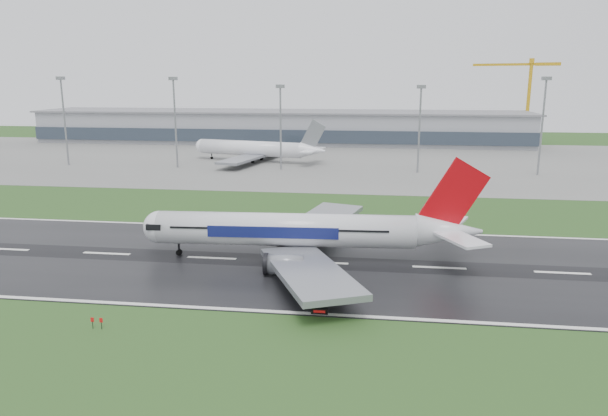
# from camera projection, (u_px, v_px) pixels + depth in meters

# --- Properties ---
(ground) EXTENTS (520.00, 520.00, 0.00)m
(ground) POSITION_uv_depth(u_px,v_px,m) (107.00, 254.00, 102.74)
(ground) COLOR #224419
(ground) RESTS_ON ground
(runway) EXTENTS (400.00, 45.00, 0.10)m
(runway) POSITION_uv_depth(u_px,v_px,m) (107.00, 254.00, 102.73)
(runway) COLOR black
(runway) RESTS_ON ground
(apron) EXTENTS (400.00, 130.00, 0.08)m
(apron) POSITION_uv_depth(u_px,v_px,m) (254.00, 159.00, 223.42)
(apron) COLOR slate
(apron) RESTS_ON ground
(terminal) EXTENTS (240.00, 36.00, 15.00)m
(terminal) POSITION_uv_depth(u_px,v_px,m) (280.00, 127.00, 279.65)
(terminal) COLOR gray
(terminal) RESTS_ON ground
(main_airliner) EXTENTS (62.96, 60.26, 17.71)m
(main_airliner) POSITION_uv_depth(u_px,v_px,m) (309.00, 210.00, 97.94)
(main_airliner) COLOR silver
(main_airliner) RESTS_ON runway
(parked_airliner) EXTENTS (65.27, 62.40, 16.19)m
(parked_airliner) POSITION_uv_depth(u_px,v_px,m) (256.00, 141.00, 214.41)
(parked_airliner) COLOR white
(parked_airliner) RESTS_ON apron
(tower_crane) EXTENTS (38.81, 19.02, 41.23)m
(tower_crane) POSITION_uv_depth(u_px,v_px,m) (528.00, 101.00, 275.53)
(tower_crane) COLOR gold
(tower_crane) RESTS_ON ground
(runway_sign) EXTENTS (2.30, 0.78, 1.04)m
(runway_sign) POSITION_uv_depth(u_px,v_px,m) (319.00, 312.00, 76.03)
(runway_sign) COLOR black
(runway_sign) RESTS_ON ground
(floodmast_1) EXTENTS (0.64, 0.64, 30.98)m
(floodmast_1) POSITION_uv_depth(u_px,v_px,m) (65.00, 123.00, 204.09)
(floodmast_1) COLOR gray
(floodmast_1) RESTS_ON ground
(floodmast_2) EXTENTS (0.64, 0.64, 30.86)m
(floodmast_2) POSITION_uv_depth(u_px,v_px,m) (175.00, 125.00, 198.71)
(floodmast_2) COLOR gray
(floodmast_2) RESTS_ON ground
(floodmast_3) EXTENTS (0.64, 0.64, 28.27)m
(floodmast_3) POSITION_uv_depth(u_px,v_px,m) (281.00, 130.00, 194.13)
(floodmast_3) COLOR gray
(floodmast_3) RESTS_ON ground
(floodmast_4) EXTENTS (0.64, 0.64, 28.22)m
(floodmast_4) POSITION_uv_depth(u_px,v_px,m) (419.00, 131.00, 188.06)
(floodmast_4) COLOR gray
(floodmast_4) RESTS_ON ground
(floodmast_5) EXTENTS (0.64, 0.64, 30.91)m
(floodmast_5) POSITION_uv_depth(u_px,v_px,m) (542.00, 129.00, 182.71)
(floodmast_5) COLOR gray
(floodmast_5) RESTS_ON ground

